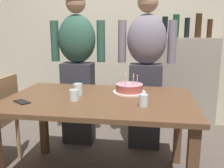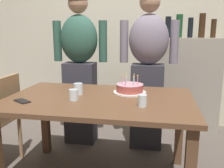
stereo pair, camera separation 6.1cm
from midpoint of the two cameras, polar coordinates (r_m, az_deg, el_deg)
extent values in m
cube|color=beige|center=(3.48, 3.49, 12.60)|extent=(5.20, 0.10, 2.60)
cube|color=brown|center=(2.03, -2.04, -3.62)|extent=(1.50, 0.96, 0.03)
cube|color=brown|center=(2.72, -14.31, -7.98)|extent=(0.07, 0.07, 0.70)
cube|color=brown|center=(2.51, 15.77, -9.89)|extent=(0.07, 0.07, 0.70)
cylinder|color=white|center=(2.18, 4.85, -1.90)|extent=(0.29, 0.29, 0.01)
cylinder|color=#B24C42|center=(2.17, 4.87, -0.96)|extent=(0.23, 0.23, 0.06)
cylinder|color=#D18E9E|center=(2.16, 4.89, -0.09)|extent=(0.23, 0.23, 0.01)
cylinder|color=pink|center=(2.15, 6.68, 0.83)|extent=(0.01, 0.01, 0.07)
sphere|color=#F9C64C|center=(2.14, 6.71, 1.90)|extent=(0.01, 0.01, 0.01)
cylinder|color=beige|center=(2.21, 5.83, 1.14)|extent=(0.01, 0.01, 0.07)
sphere|color=#F9C64C|center=(2.20, 5.86, 2.19)|extent=(0.01, 0.01, 0.01)
cylinder|color=#93B7DB|center=(2.21, 4.10, 1.19)|extent=(0.01, 0.01, 0.07)
sphere|color=#F9C64C|center=(2.20, 4.12, 2.24)|extent=(0.01, 0.01, 0.01)
cylinder|color=pink|center=(2.16, 3.13, 0.92)|extent=(0.01, 0.01, 0.07)
sphere|color=#F9C64C|center=(2.15, 3.14, 1.99)|extent=(0.01, 0.01, 0.01)
cylinder|color=pink|center=(2.10, 3.92, 0.59)|extent=(0.01, 0.01, 0.07)
sphere|color=#F9C64C|center=(2.09, 3.94, 1.69)|extent=(0.01, 0.01, 0.01)
cylinder|color=#93B7DB|center=(2.10, 5.75, 0.54)|extent=(0.01, 0.01, 0.07)
sphere|color=#F9C64C|center=(2.09, 5.77, 1.65)|extent=(0.01, 0.01, 0.01)
cylinder|color=silver|center=(1.96, -7.85, -2.45)|extent=(0.07, 0.07, 0.09)
cylinder|color=silver|center=(1.80, 7.90, -3.78)|extent=(0.06, 0.06, 0.09)
cylinder|color=silver|center=(2.13, -6.89, -1.11)|extent=(0.08, 0.08, 0.10)
cube|color=black|center=(2.02, -18.98, -3.70)|extent=(0.16, 0.14, 0.01)
cube|color=#33333D|center=(2.89, -6.55, -4.28)|extent=(0.34, 0.23, 0.92)
ellipsoid|color=#2D5647|center=(2.77, -6.91, 10.15)|extent=(0.41, 0.27, 0.52)
sphere|color=tan|center=(2.78, -7.12, 17.80)|extent=(0.21, 0.21, 0.21)
cylinder|color=#2D5647|center=(2.73, -1.42, 9.67)|extent=(0.09, 0.09, 0.44)
cylinder|color=#2D5647|center=(2.89, -11.73, 9.55)|extent=(0.09, 0.09, 0.44)
cube|color=#33333D|center=(2.77, 8.54, -5.06)|extent=(0.34, 0.23, 0.92)
ellipsoid|color=slate|center=(2.65, 9.04, 10.00)|extent=(0.41, 0.27, 0.52)
sphere|color=tan|center=(2.66, 9.31, 17.99)|extent=(0.21, 0.21, 0.21)
cylinder|color=slate|center=(2.68, 14.66, 9.23)|extent=(0.09, 0.09, 0.44)
cylinder|color=slate|center=(2.70, 3.43, 9.61)|extent=(0.09, 0.09, 0.44)
cube|color=#A37A51|center=(2.42, -22.22, -3.13)|extent=(0.04, 0.40, 0.40)
cylinder|color=#A37A51|center=(2.72, -19.58, -11.28)|extent=(0.04, 0.04, 0.45)
cube|color=#9E9384|center=(3.33, 17.16, -0.18)|extent=(0.78, 0.30, 1.18)
cylinder|color=black|center=(3.24, 13.19, 12.51)|extent=(0.07, 0.07, 0.25)
cylinder|color=#194723|center=(3.25, 15.60, 12.60)|extent=(0.08, 0.08, 0.28)
cylinder|color=black|center=(3.26, 17.96, 12.11)|extent=(0.06, 0.06, 0.24)
cylinder|color=#382314|center=(3.28, 20.34, 12.37)|extent=(0.08, 0.08, 0.29)
cylinder|color=#382314|center=(3.30, 22.62, 11.61)|extent=(0.06, 0.06, 0.22)
camera|label=1|loc=(0.03, -89.15, 0.18)|focal=40.12mm
camera|label=2|loc=(0.03, 90.85, -0.18)|focal=40.12mm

